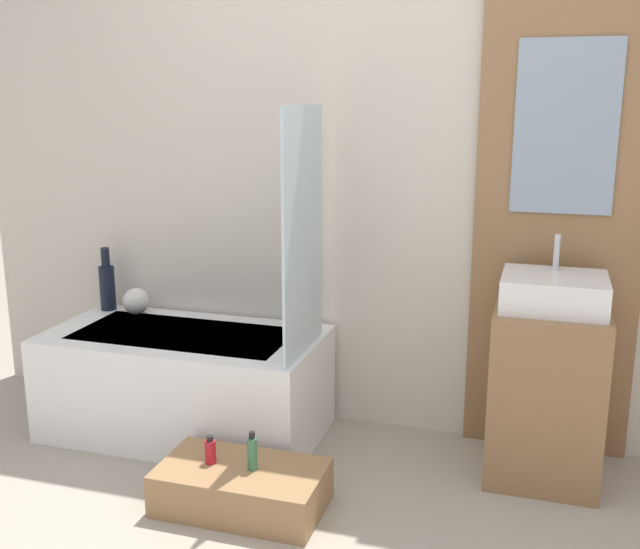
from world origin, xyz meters
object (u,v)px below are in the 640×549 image
Objects in this scene: vase_tall_dark at (107,285)px; bottle_soap_secondary at (252,453)px; bathtub at (186,382)px; sink at (554,292)px; bottle_soap_primary at (210,451)px; vase_round_light at (136,301)px; wooden_step_bench at (242,487)px.

vase_tall_dark reaches higher than bottle_soap_secondary.
bottle_soap_secondary is at bearing -44.46° from bathtub.
sink reaches higher than bottle_soap_primary.
vase_round_light is (-0.37, 0.21, 0.31)m from bathtub.
bathtub is 1.71m from sink.
bottle_soap_primary is at bearing -153.10° from sink.
bathtub is 2.00× the size of wooden_step_bench.
bathtub is 0.78m from bottle_soap_secondary.
wooden_step_bench is 1.56× the size of sink.
wooden_step_bench is at bearing -47.02° from bathtub.
bottle_soap_primary is (0.38, -0.55, -0.03)m from bathtub.
sink is 3.08× the size of vase_round_light.
vase_round_light is 1.24m from bottle_soap_secondary.
vase_round_light is 1.18× the size of bottle_soap_primary.
bottle_soap_primary is 0.72× the size of bottle_soap_secondary.
vase_tall_dark reaches higher than vase_round_light.
vase_round_light is at bearing 140.64° from bottle_soap_secondary.
bottle_soap_secondary is at bearing -35.51° from vase_tall_dark.
vase_tall_dark is 2.07× the size of bottle_soap_secondary.
vase_round_light reaches higher than bottle_soap_primary.
sink is (1.10, 0.62, 0.71)m from wooden_step_bench.
vase_tall_dark is 2.43× the size of vase_round_light.
sink is 2.00m from vase_round_light.
vase_round_light reaches higher than bathtub.
bottle_soap_primary is at bearing -40.29° from vase_tall_dark.
bathtub is at bearing 132.98° from wooden_step_bench.
vase_round_light is at bearing 134.69° from bottle_soap_primary.
vase_round_light is (-0.88, 0.76, 0.47)m from wooden_step_bench.
sink reaches higher than wooden_step_bench.
vase_tall_dark reaches higher than bathtub.
bottle_soap_secondary is at bearing -149.40° from sink.
wooden_step_bench is 1.45m from sink.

